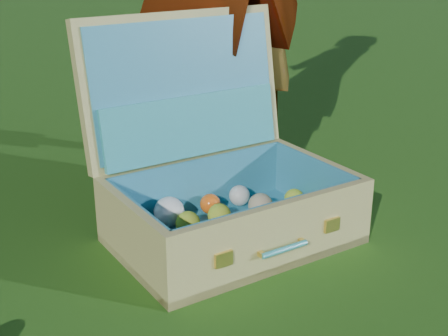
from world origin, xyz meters
TOP-DOWN VIEW (x-y plane):
  - ground at (0.00, 0.00)m, footprint 60.00×60.00m
  - suitcase at (0.08, 0.28)m, footprint 0.79×0.72m

SIDE VIEW (x-z plane):
  - ground at x=0.00m, z-range 0.00..0.00m
  - suitcase at x=0.08m, z-range -0.14..0.50m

